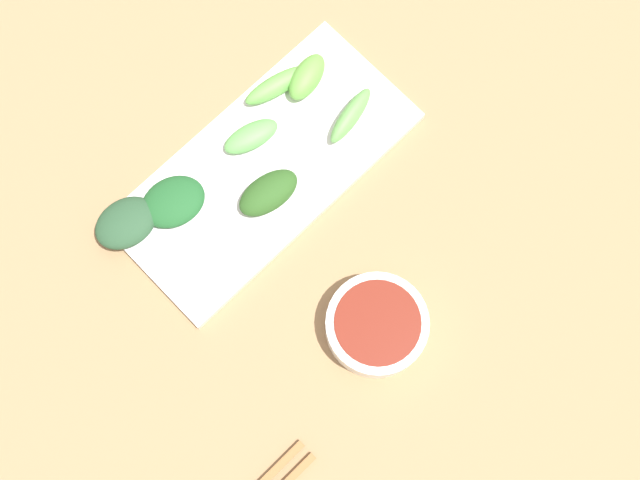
% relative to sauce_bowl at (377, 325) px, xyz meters
% --- Properties ---
extents(tabletop, '(2.10, 2.10, 0.02)m').
position_rel_sauce_bowl_xyz_m(tabletop, '(0.12, -0.04, -0.03)').
color(tabletop, '#987952').
rests_on(tabletop, ground).
extents(sauce_bowl, '(0.11, 0.11, 0.04)m').
position_rel_sauce_bowl_xyz_m(sauce_bowl, '(0.00, 0.00, 0.00)').
color(sauce_bowl, white).
rests_on(sauce_bowl, tabletop).
extents(serving_plate, '(0.16, 0.35, 0.01)m').
position_rel_sauce_bowl_xyz_m(serving_plate, '(0.22, -0.04, -0.02)').
color(serving_plate, white).
rests_on(serving_plate, tabletop).
extents(broccoli_leafy_0, '(0.05, 0.08, 0.03)m').
position_rel_sauce_bowl_xyz_m(broccoli_leafy_0, '(0.19, -0.02, 0.00)').
color(broccoli_leafy_0, '#2B5720').
rests_on(broccoli_leafy_0, serving_plate).
extents(broccoli_stalk_1, '(0.04, 0.08, 0.02)m').
position_rel_sauce_bowl_xyz_m(broccoli_stalk_1, '(0.27, -0.11, 0.00)').
color(broccoli_stalk_1, '#65B44C').
rests_on(broccoli_stalk_1, serving_plate).
extents(broccoli_stalk_2, '(0.05, 0.07, 0.02)m').
position_rel_sauce_bowl_xyz_m(broccoli_stalk_2, '(0.25, -0.05, 0.00)').
color(broccoli_stalk_2, '#60AC54').
rests_on(broccoli_stalk_2, serving_plate).
extents(broccoli_leafy_3, '(0.08, 0.09, 0.02)m').
position_rel_sauce_bowl_xyz_m(broccoli_leafy_3, '(0.25, 0.06, 0.00)').
color(broccoli_leafy_3, '#1F5929').
rests_on(broccoli_leafy_3, serving_plate).
extents(broccoli_stalk_4, '(0.04, 0.08, 0.03)m').
position_rel_sauce_bowl_xyz_m(broccoli_stalk_4, '(0.19, -0.15, 0.00)').
color(broccoli_stalk_4, '#64AA53').
rests_on(broccoli_stalk_4, serving_plate).
extents(broccoli_stalk_5, '(0.05, 0.07, 0.03)m').
position_rel_sauce_bowl_xyz_m(broccoli_stalk_5, '(0.26, -0.14, 0.00)').
color(broccoli_stalk_5, '#64B044').
rests_on(broccoli_stalk_5, serving_plate).
extents(broccoli_leafy_6, '(0.07, 0.08, 0.02)m').
position_rel_sauce_bowl_xyz_m(broccoli_leafy_6, '(0.27, 0.12, 0.00)').
color(broccoli_leafy_6, '#284E30').
rests_on(broccoli_leafy_6, serving_plate).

